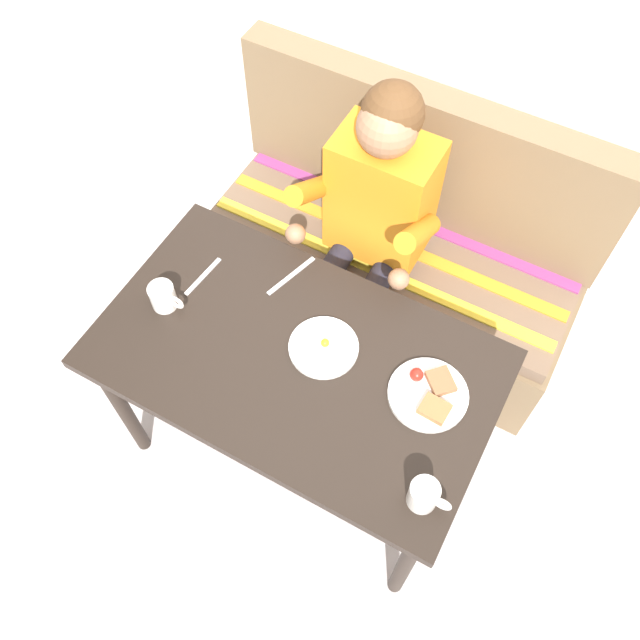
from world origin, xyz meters
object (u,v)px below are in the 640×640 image
object	(u,v)px
person	(372,215)
fork	(203,277)
couch	(394,256)
plate_eggs	(324,347)
coffee_mug	(163,296)
coffee_mug_second	(424,495)
table	(296,369)
plate_breakfast	(430,394)
knife	(291,276)

from	to	relation	value
person	fork	bearing A→B (deg)	-126.74
couch	plate_eggs	bearing A→B (deg)	-85.06
plate_eggs	fork	world-z (taller)	plate_eggs
coffee_mug	fork	world-z (taller)	coffee_mug
plate_eggs	couch	bearing A→B (deg)	94.94
couch	coffee_mug_second	world-z (taller)	couch
table	coffee_mug_second	bearing A→B (deg)	-22.89
plate_eggs	coffee_mug	world-z (taller)	coffee_mug
table	coffee_mug_second	xyz separation A→B (m)	(0.51, -0.21, 0.13)
couch	plate_breakfast	world-z (taller)	couch
table	coffee_mug	size ratio (longest dim) A/B	10.17
plate_breakfast	knife	distance (m)	0.58
plate_breakfast	plate_eggs	distance (m)	0.34
plate_eggs	fork	distance (m)	0.46
knife	table	bearing A→B (deg)	-40.65
plate_breakfast	coffee_mug	distance (m)	0.85
person	coffee_mug_second	world-z (taller)	person
couch	coffee_mug	distance (m)	1.02
table	plate_breakfast	world-z (taller)	plate_breakfast
couch	plate_breakfast	xyz separation A→B (m)	(0.40, -0.69, 0.41)
plate_eggs	coffee_mug_second	distance (m)	0.53
coffee_mug_second	coffee_mug	bearing A→B (deg)	169.40
table	plate_breakfast	bearing A→B (deg)	9.95
plate_eggs	coffee_mug_second	xyz separation A→B (m)	(0.45, -0.28, 0.04)
person	coffee_mug	xyz separation A→B (m)	(-0.40, -0.63, 0.03)
couch	knife	distance (m)	0.68
coffee_mug	plate_breakfast	bearing A→B (deg)	7.18
table	coffee_mug	world-z (taller)	coffee_mug
person	coffee_mug_second	size ratio (longest dim) A/B	10.27
table	couch	distance (m)	0.83
couch	plate_breakfast	size ratio (longest dim) A/B	6.22
table	fork	size ratio (longest dim) A/B	7.06
plate_eggs	coffee_mug_second	bearing A→B (deg)	-31.77
plate_eggs	table	bearing A→B (deg)	-134.21
couch	plate_breakfast	bearing A→B (deg)	-60.02
plate_eggs	coffee_mug	distance (m)	0.52
person	plate_breakfast	world-z (taller)	person
person	knife	world-z (taller)	person
person	coffee_mug	size ratio (longest dim) A/B	10.27
couch	coffee_mug_second	bearing A→B (deg)	-62.61
fork	plate_eggs	bearing A→B (deg)	0.23
coffee_mug	knife	xyz separation A→B (m)	(0.29, 0.28, -0.04)
fork	knife	world-z (taller)	same
fork	table	bearing A→B (deg)	-9.15
plate_eggs	coffee_mug_second	world-z (taller)	coffee_mug_second
coffee_mug	coffee_mug_second	distance (m)	0.97
plate_breakfast	fork	distance (m)	0.80
couch	plate_eggs	distance (m)	0.81
fork	plate_breakfast	bearing A→B (deg)	3.05
person	coffee_mug	distance (m)	0.75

